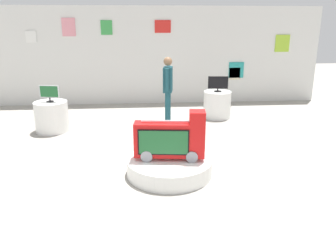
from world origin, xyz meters
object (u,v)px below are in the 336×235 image
(display_pedestal_left_rear, at_px, (52,117))
(shopper_browsing_near_truck, at_px, (168,88))
(display_pedestal_center_rear, at_px, (217,104))
(tv_on_center_rear, at_px, (218,83))
(tv_on_left_rear, at_px, (49,92))
(novelty_firetruck_tv, at_px, (171,140))
(main_display_pedestal, at_px, (169,166))

(display_pedestal_left_rear, bearing_deg, shopper_browsing_near_truck, -1.82)
(display_pedestal_left_rear, distance_m, shopper_browsing_near_truck, 2.83)
(display_pedestal_left_rear, bearing_deg, display_pedestal_center_rear, 11.80)
(display_pedestal_center_rear, xyz_separation_m, tv_on_center_rear, (0.00, -0.00, 0.58))
(display_pedestal_center_rear, distance_m, shopper_browsing_near_truck, 1.84)
(tv_on_left_rear, relative_size, tv_on_center_rear, 0.86)
(display_pedestal_center_rear, relative_size, tv_on_center_rear, 1.38)
(tv_on_center_rear, xyz_separation_m, shopper_browsing_near_truck, (-1.42, -0.95, 0.09))
(display_pedestal_left_rear, distance_m, tv_on_left_rear, 0.58)
(display_pedestal_left_rear, height_order, shopper_browsing_near_truck, shopper_browsing_near_truck)
(tv_on_center_rear, relative_size, shopper_browsing_near_truck, 0.31)
(novelty_firetruck_tv, height_order, tv_on_left_rear, novelty_firetruck_tv)
(display_pedestal_center_rear, height_order, tv_on_center_rear, tv_on_center_rear)
(display_pedestal_center_rear, bearing_deg, novelty_firetruck_tv, -114.58)
(novelty_firetruck_tv, relative_size, tv_on_left_rear, 2.61)
(main_display_pedestal, height_order, novelty_firetruck_tv, novelty_firetruck_tv)
(main_display_pedestal, relative_size, display_pedestal_center_rear, 1.97)
(shopper_browsing_near_truck, bearing_deg, display_pedestal_center_rear, 34.08)
(tv_on_left_rear, bearing_deg, display_pedestal_center_rear, 11.86)
(main_display_pedestal, height_order, display_pedestal_left_rear, display_pedestal_left_rear)
(novelty_firetruck_tv, bearing_deg, display_pedestal_left_rear, 135.93)
(display_pedestal_left_rear, xyz_separation_m, tv_on_left_rear, (0.00, -0.00, 0.58))
(display_pedestal_left_rear, xyz_separation_m, display_pedestal_center_rear, (4.17, 0.87, 0.00))
(main_display_pedestal, height_order, tv_on_left_rear, tv_on_left_rear)
(main_display_pedestal, bearing_deg, display_pedestal_left_rear, 135.79)
(tv_on_left_rear, xyz_separation_m, shopper_browsing_near_truck, (2.75, -0.08, 0.09))
(novelty_firetruck_tv, xyz_separation_m, display_pedestal_center_rear, (1.56, 3.40, -0.26))
(tv_on_left_rear, height_order, shopper_browsing_near_truck, shopper_browsing_near_truck)
(main_display_pedestal, distance_m, novelty_firetruck_tv, 0.48)
(display_pedestal_left_rear, height_order, tv_on_left_rear, tv_on_left_rear)
(display_pedestal_left_rear, xyz_separation_m, tv_on_center_rear, (4.17, 0.87, 0.58))
(tv_on_left_rear, bearing_deg, shopper_browsing_near_truck, -1.73)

